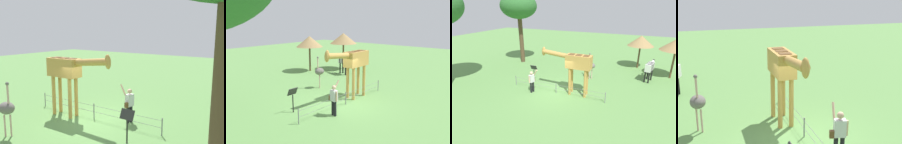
% 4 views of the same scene
% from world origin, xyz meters
% --- Properties ---
extents(ground_plane, '(60.00, 60.00, 0.00)m').
position_xyz_m(ground_plane, '(0.00, 0.00, 0.00)').
color(ground_plane, '#60934C').
extents(giraffe, '(3.64, 0.71, 3.20)m').
position_xyz_m(giraffe, '(-1.22, -0.21, 2.25)').
color(giraffe, '#C69347').
rests_on(giraffe, ground_plane).
extents(visitor, '(0.64, 0.59, 1.76)m').
position_xyz_m(visitor, '(1.64, 0.74, 0.90)').
color(visitor, black).
rests_on(visitor, ground_plane).
extents(ostrich, '(0.70, 0.56, 2.25)m').
position_xyz_m(ostrich, '(-1.51, -3.36, 1.18)').
color(ostrich, '#CC9E93').
rests_on(ostrich, ground_plane).
extents(wire_fence, '(7.05, 0.05, 0.75)m').
position_xyz_m(wire_fence, '(0.00, 0.19, 0.40)').
color(wire_fence, slate).
rests_on(wire_fence, ground_plane).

